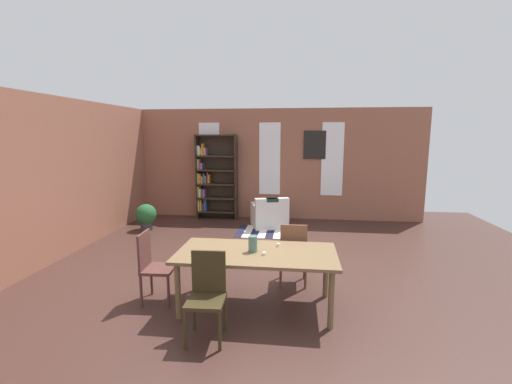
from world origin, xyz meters
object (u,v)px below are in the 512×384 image
(dining_chair_far_right, at_px, (293,252))
(armchair_white, at_px, (269,215))
(vase_on_table, at_px, (253,244))
(potted_plant_by_shelf, at_px, (146,216))
(bookshelf_tall, at_px, (214,177))
(dining_table, at_px, (257,257))
(dining_chair_near_left, at_px, (207,293))
(dining_chair_head_left, at_px, (153,264))

(dining_chair_far_right, relative_size, armchair_white, 0.95)
(vase_on_table, relative_size, potted_plant_by_shelf, 0.33)
(dining_chair_far_right, distance_m, bookshelf_tall, 4.56)
(armchair_white, relative_size, potted_plant_by_shelf, 1.62)
(dining_table, height_order, dining_chair_near_left, dining_chair_near_left)
(dining_chair_head_left, relative_size, potted_plant_by_shelf, 1.54)
(armchair_white, bearing_deg, dining_chair_near_left, -93.51)
(dining_table, distance_m, dining_chair_far_right, 0.87)
(dining_table, distance_m, dining_chair_head_left, 1.39)
(dining_chair_far_right, distance_m, dining_chair_near_left, 1.71)
(dining_chair_near_left, xyz_separation_m, armchair_white, (0.29, 4.71, -0.23))
(dining_chair_far_right, relative_size, bookshelf_tall, 0.43)
(dining_chair_head_left, height_order, dining_chair_near_left, same)
(dining_table, relative_size, dining_chair_near_left, 2.12)
(dining_chair_head_left, height_order, potted_plant_by_shelf, dining_chair_head_left)
(bookshelf_tall, bearing_deg, armchair_white, -24.61)
(bookshelf_tall, bearing_deg, potted_plant_by_shelf, -133.75)
(dining_chair_far_right, distance_m, potted_plant_by_shelf, 4.34)
(dining_table, height_order, potted_plant_by_shelf, dining_table)
(dining_chair_head_left, height_order, bookshelf_tall, bookshelf_tall)
(dining_table, bearing_deg, dining_chair_near_left, -122.21)
(dining_chair_near_left, bearing_deg, dining_table, 57.79)
(dining_chair_near_left, height_order, armchair_white, dining_chair_near_left)
(potted_plant_by_shelf, bearing_deg, dining_chair_near_left, -57.87)
(dining_chair_far_right, bearing_deg, dining_chair_head_left, -158.37)
(dining_table, height_order, dining_chair_far_right, dining_chair_far_right)
(vase_on_table, distance_m, dining_chair_far_right, 0.94)
(bookshelf_tall, height_order, potted_plant_by_shelf, bookshelf_tall)
(vase_on_table, distance_m, potted_plant_by_shelf, 4.49)
(dining_table, bearing_deg, armchair_white, 92.39)
(potted_plant_by_shelf, bearing_deg, dining_chair_far_right, -37.07)
(dining_chair_far_right, height_order, armchair_white, dining_chair_far_right)
(armchair_white, distance_m, potted_plant_by_shelf, 2.91)
(vase_on_table, bearing_deg, potted_plant_by_shelf, 131.56)
(vase_on_table, xyz_separation_m, armchair_white, (-0.12, 3.99, -0.57))
(vase_on_table, bearing_deg, dining_chair_far_right, 55.25)
(armchair_white, bearing_deg, dining_chair_head_left, -106.90)
(vase_on_table, relative_size, armchair_white, 0.20)
(dining_chair_near_left, height_order, potted_plant_by_shelf, dining_chair_near_left)
(vase_on_table, height_order, dining_chair_head_left, same)
(dining_table, xyz_separation_m, potted_plant_by_shelf, (-3.01, 3.34, -0.33))
(dining_chair_head_left, xyz_separation_m, armchair_white, (1.21, 3.99, -0.23))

